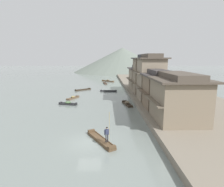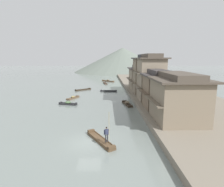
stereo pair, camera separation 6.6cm
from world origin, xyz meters
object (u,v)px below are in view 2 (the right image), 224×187
at_px(boat_moored_third, 109,91).
at_px(boat_midriver_upstream, 105,83).
at_px(boatman_person, 107,132).
at_px(house_waterfront_nearest, 178,98).
at_px(boat_foreground_poled, 100,140).
at_px(house_waterfront_second, 158,89).
at_px(boat_moored_second, 83,90).
at_px(boat_upstream_distant, 68,103).
at_px(house_waterfront_far, 139,77).
at_px(boat_moored_far, 108,81).
at_px(boat_midriver_drifting, 127,104).
at_px(house_waterfront_narrow, 147,74).
at_px(house_waterfront_tall, 151,77).
at_px(boat_moored_nearest, 73,98).

distance_m(boat_moored_third, boat_midriver_upstream, 15.43).
height_order(boatman_person, house_waterfront_nearest, house_waterfront_nearest).
bearing_deg(boatman_person, boat_foreground_poled, 119.61).
xyz_separation_m(house_waterfront_nearest, house_waterfront_second, (-0.84, 6.52, 0.02)).
relative_size(boat_moored_second, boat_upstream_distant, 1.19).
distance_m(boat_foreground_poled, boat_upstream_distant, 17.52).
xyz_separation_m(boat_foreground_poled, house_waterfront_far, (9.32, 30.37, 3.63)).
bearing_deg(boat_moored_far, boat_midriver_drifting, -84.77).
bearing_deg(boat_moored_second, boat_upstream_distant, -92.90).
xyz_separation_m(boat_moored_second, boat_moored_far, (7.08, 19.50, 0.11)).
distance_m(boatman_person, house_waterfront_far, 32.80).
xyz_separation_m(boatman_person, house_waterfront_narrow, (9.13, 24.78, 3.61)).
height_order(boat_foreground_poled, house_waterfront_tall, house_waterfront_tall).
bearing_deg(boat_foreground_poled, boat_moored_far, 88.63).
distance_m(boat_midriver_drifting, boat_midriver_upstream, 30.19).
bearing_deg(house_waterfront_narrow, boatman_person, -110.23).
bearing_deg(boatman_person, house_waterfront_nearest, 31.27).
bearing_deg(boat_moored_third, boat_upstream_distant, -119.20).
bearing_deg(house_waterfront_second, boat_moored_far, 100.52).
height_order(boat_moored_nearest, house_waterfront_second, house_waterfront_second).
relative_size(house_waterfront_nearest, house_waterfront_tall, 0.89).
bearing_deg(boat_upstream_distant, boat_foreground_poled, -67.63).
bearing_deg(boat_midriver_drifting, house_waterfront_far, 71.92).
height_order(boat_foreground_poled, house_waterfront_second, house_waterfront_second).
height_order(boat_moored_nearest, boat_midriver_upstream, boat_moored_nearest).
xyz_separation_m(house_waterfront_nearest, house_waterfront_far, (-0.43, 26.05, 0.01)).
relative_size(house_waterfront_narrow, house_waterfront_far, 1.20).
xyz_separation_m(boat_moored_far, house_waterfront_tall, (7.94, -35.04, 4.86)).
bearing_deg(boat_moored_nearest, boat_moored_second, 85.62).
height_order(boat_midriver_upstream, house_waterfront_narrow, house_waterfront_narrow).
xyz_separation_m(boat_moored_third, house_waterfront_narrow, (8.59, -6.72, 4.97)).
height_order(house_waterfront_tall, house_waterfront_narrow, same).
xyz_separation_m(boat_moored_nearest, boat_moored_third, (7.89, 8.64, -0.07)).
bearing_deg(boat_midriver_drifting, house_waterfront_second, -48.93).
height_order(boat_moored_second, house_waterfront_second, house_waterfront_second).
relative_size(boat_moored_far, house_waterfront_tall, 0.54).
height_order(boat_midriver_drifting, house_waterfront_nearest, house_waterfront_nearest).
bearing_deg(house_waterfront_second, boat_moored_third, 111.57).
xyz_separation_m(boat_foreground_poled, boatman_person, (0.68, -1.19, 1.33)).
distance_m(boat_foreground_poled, boat_moored_nearest, 22.67).
bearing_deg(house_waterfront_second, house_waterfront_narrow, 85.97).
bearing_deg(boat_upstream_distant, boatman_person, -67.11).
distance_m(boat_moored_far, house_waterfront_tall, 36.25).
bearing_deg(house_waterfront_second, house_waterfront_far, 88.81).
distance_m(boat_moored_far, house_waterfront_second, 42.14).
height_order(boat_foreground_poled, boatman_person, boatman_person).
distance_m(boat_upstream_distant, house_waterfront_second, 16.86).
xyz_separation_m(boat_midriver_drifting, house_waterfront_tall, (4.62, 1.26, 4.86)).
height_order(boat_moored_nearest, boat_moored_third, boat_moored_nearest).
xyz_separation_m(boat_moored_far, house_waterfront_narrow, (8.57, -28.53, 4.86)).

